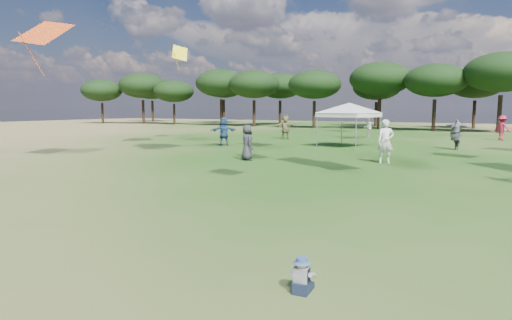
# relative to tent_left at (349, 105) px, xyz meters

# --- Properties ---
(tree_line) EXTENTS (108.78, 17.63, 7.77)m
(tree_line) POSITION_rel_tent_left_xyz_m (7.29, 24.77, 2.88)
(tree_line) COLOR black
(tree_line) RESTS_ON ground
(tent_left) EXTENTS (5.62, 5.62, 2.96)m
(tent_left) POSITION_rel_tent_left_xyz_m (0.00, 0.00, 0.00)
(tent_left) COLOR gray
(tent_left) RESTS_ON ground
(toddler) EXTENTS (0.32, 0.36, 0.48)m
(toddler) POSITION_rel_tent_left_xyz_m (5.57, -20.47, -2.33)
(toddler) COLOR #161E32
(toddler) RESTS_ON ground
(festival_crowd) EXTENTS (30.21, 24.39, 1.88)m
(festival_crowd) POSITION_rel_tent_left_xyz_m (5.83, 2.49, -1.65)
(festival_crowd) COLOR #2B2B2F
(festival_crowd) RESTS_ON ground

